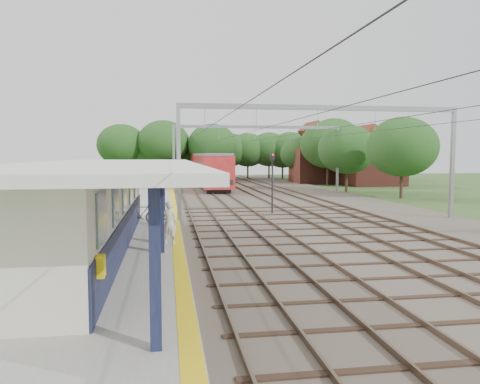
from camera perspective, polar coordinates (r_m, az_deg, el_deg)
ground at (r=13.79m, az=16.21°, el=-12.90°), size 160.00×160.00×0.00m
ballast_bed at (r=43.17m, az=4.10°, el=-0.76°), size 18.00×90.00×0.10m
platform at (r=26.25m, az=-12.83°, el=-4.09°), size 5.00×52.00×0.35m
yellow_stripe at (r=26.16m, az=-7.91°, el=-3.65°), size 0.45×52.00×0.01m
station_building at (r=19.27m, az=-18.46°, el=-1.75°), size 3.41×18.00×3.40m
canopy at (r=18.02m, az=-15.64°, el=2.99°), size 6.40×20.00×3.44m
rail_tracks at (r=42.67m, az=0.83°, el=-0.64°), size 11.80×88.00×0.15m
catenary_system at (r=38.27m, az=4.84°, el=6.73°), size 17.22×88.00×7.00m
tree_band at (r=69.66m, az=-1.03°, el=5.32°), size 31.72×30.88×8.82m
house_near at (r=63.73m, az=15.89°, el=3.47°), size 7.00×6.12×7.89m
house_far at (r=67.46m, az=9.89°, el=3.84°), size 8.00×6.12×8.66m
person at (r=19.75m, az=-8.64°, el=-3.70°), size 0.71×0.52×1.82m
bicycle at (r=25.57m, az=-11.93°, el=-2.60°), size 1.94×0.60×1.16m
train at (r=65.70m, az=-4.36°, el=3.04°), size 3.13×38.95×4.10m
signal_post at (r=31.55m, az=3.97°, el=1.87°), size 0.30×0.27×4.17m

